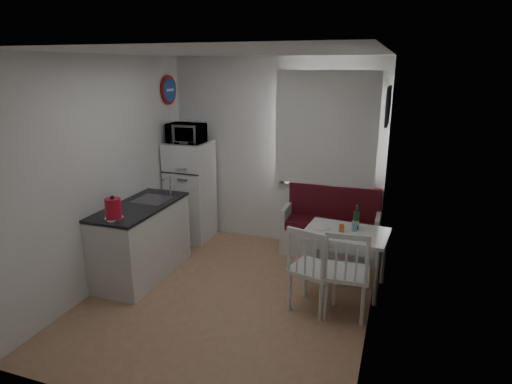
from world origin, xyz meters
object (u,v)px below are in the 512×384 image
at_px(chair_left, 312,262).
at_px(kettle, 113,209).
at_px(microwave, 186,133).
at_px(bench, 331,232).
at_px(kitchen_counter, 142,240).
at_px(dining_table, 346,238).
at_px(chair_right, 346,265).
at_px(wine_bottle, 356,217).
at_px(fridge, 191,191).

xyz_separation_m(chair_left, kettle, (-2.06, -0.36, 0.45)).
bearing_deg(microwave, bench, 4.48).
distance_m(kitchen_counter, dining_table, 2.42).
relative_size(chair_right, wine_bottle, 1.79).
distance_m(microwave, kettle, 1.81).
relative_size(kitchen_counter, bench, 1.02).
xyz_separation_m(chair_right, wine_bottle, (0.00, 0.77, 0.24)).
bearing_deg(microwave, kettle, -89.01).
distance_m(kitchen_counter, wine_bottle, 2.55).
relative_size(fridge, microwave, 2.93).
bearing_deg(wine_bottle, dining_table, -130.94).
bearing_deg(dining_table, chair_left, -105.59).
bearing_deg(kitchen_counter, chair_right, -4.13).
distance_m(fridge, microwave, 0.86).
bearing_deg(kitchen_counter, fridge, 89.10).
bearing_deg(chair_left, fridge, 161.36).
relative_size(bench, chair_right, 2.50).
bearing_deg(wine_bottle, kettle, -154.82).
relative_size(dining_table, chair_right, 1.87).
distance_m(fridge, kettle, 1.81).
relative_size(bench, dining_table, 1.33).
bearing_deg(chair_left, microwave, 162.31).
distance_m(dining_table, chair_right, 0.67).
distance_m(bench, fridge, 2.08).
xyz_separation_m(bench, dining_table, (0.30, -0.86, 0.30)).
relative_size(chair_right, kettle, 1.95).
bearing_deg(kettle, chair_right, 8.51).
relative_size(bench, microwave, 2.63).
xyz_separation_m(chair_right, microwave, (-2.43, 1.37, 0.98)).
bearing_deg(kitchen_counter, wine_bottle, 13.60).
distance_m(kitchen_counter, bench, 2.47).
relative_size(dining_table, fridge, 0.67).
bearing_deg(kitchen_counter, kettle, -84.72).
bearing_deg(chair_left, dining_table, 84.93).
relative_size(bench, wine_bottle, 4.48).
xyz_separation_m(bench, fridge, (-2.04, -0.11, 0.41)).
height_order(chair_left, microwave, microwave).
height_order(microwave, wine_bottle, microwave).
xyz_separation_m(kitchen_counter, kettle, (0.05, -0.54, 0.58)).
bearing_deg(kitchen_counter, bench, 33.34).
bearing_deg(bench, microwave, -175.52).
distance_m(kitchen_counter, chair_left, 2.12).
height_order(bench, chair_left, chair_left).
bearing_deg(bench, wine_bottle, -62.82).
distance_m(dining_table, wine_bottle, 0.26).
height_order(microwave, kettle, microwave).
distance_m(chair_right, kettle, 2.47).
xyz_separation_m(chair_right, kettle, (-2.40, -0.36, 0.44)).
height_order(chair_right, microwave, microwave).
height_order(kitchen_counter, fridge, fridge).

